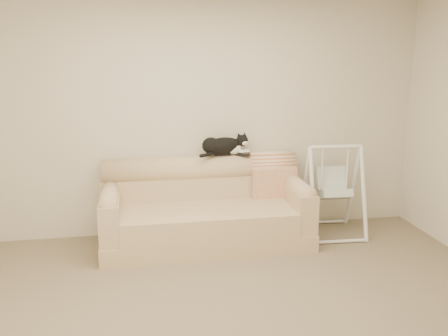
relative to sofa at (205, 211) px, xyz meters
The scene contains 8 objects.
ground_plane 1.65m from the sofa, 89.46° to the right, with size 5.00×5.00×0.00m, color brown.
room_shell 2.00m from the sofa, 89.46° to the right, with size 5.04×4.04×2.60m.
sofa is the anchor object (origin of this frame).
remote_a 0.66m from the sofa, 46.66° to the left, with size 0.18×0.07×0.03m.
remote_b 0.75m from the sofa, 24.00° to the left, with size 0.17×0.14×0.02m.
tuxedo_cat 0.74m from the sofa, 43.78° to the left, with size 0.60×0.35×0.24m.
throw_blanket 0.91m from the sofa, 15.99° to the left, with size 0.50×0.38×0.58m.
baby_swing 1.46m from the sofa, ahead, with size 0.66×0.70×1.03m.
Camera 1 is at (-0.73, -3.45, 2.05)m, focal length 40.00 mm.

